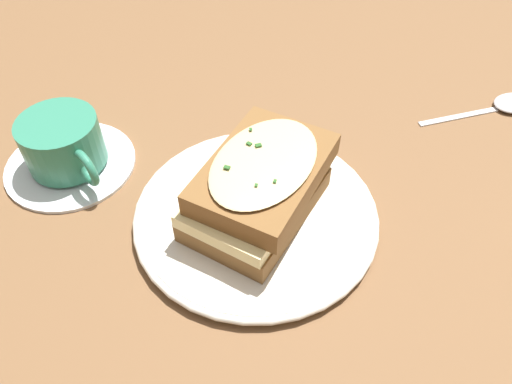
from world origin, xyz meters
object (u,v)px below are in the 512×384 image
(sandwich, at_px, (258,187))
(teacup_with_saucer, at_px, (65,148))
(dinner_plate, at_px, (256,215))
(spoon, at_px, (509,105))

(sandwich, bearing_deg, teacup_with_saucer, -37.28)
(dinner_plate, bearing_deg, sandwich, -162.44)
(sandwich, height_order, teacup_with_saucer, sandwich)
(teacup_with_saucer, relative_size, spoon, 0.88)
(dinner_plate, bearing_deg, spoon, -167.53)
(dinner_plate, xyz_separation_m, sandwich, (-0.00, -0.00, 0.04))
(dinner_plate, distance_m, sandwich, 0.04)
(teacup_with_saucer, bearing_deg, spoon, 59.81)
(sandwich, relative_size, teacup_with_saucer, 1.21)
(dinner_plate, distance_m, spoon, 0.37)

